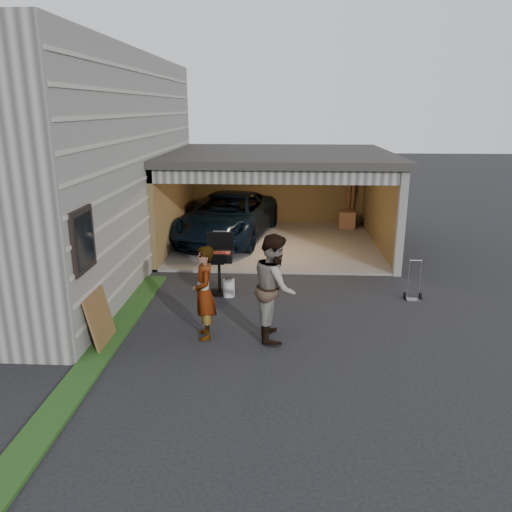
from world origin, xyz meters
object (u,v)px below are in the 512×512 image
Objects in this scene: propane_tank at (229,288)px; hand_truck at (413,292)px; minivan at (228,218)px; man at (275,287)px; plywood_panel at (100,319)px; woman at (204,293)px; bbq_grill at (219,259)px.

propane_tank is 4.18m from hand_truck.
man is at bearing -67.00° from minivan.
propane_tank is at bearing 22.35° from man.
woman is at bearing 12.76° from plywood_panel.
minivan is 6.94m from hand_truck.
bbq_grill is 3.31m from plywood_panel.
minivan reaches higher than plywood_panel.
bbq_grill is (0.33, -4.86, 0.11)m from minivan.
minivan is 2.64× the size of man.
propane_tank is at bearing 51.13° from plywood_panel.
bbq_grill is at bearing 25.05° from man.
propane_tank is 0.40× the size of plywood_panel.
man reaches higher than propane_tank.
man is 3.22m from plywood_panel.
man is 2.14× the size of hand_truck.
man is 4.98× the size of propane_tank.
woman is 4.95m from hand_truck.
bbq_grill reaches higher than hand_truck.
woman is (0.34, -7.18, 0.15)m from minivan.
propane_tank is 3.30m from plywood_panel.
hand_truck reaches higher than propane_tank.
man is at bearing 9.06° from plywood_panel.
hand_truck is (4.74, -5.04, -0.55)m from minivan.
woman reaches higher than propane_tank.
minivan is 5.25× the size of plywood_panel.
bbq_grill is at bearing 164.33° from woman.
woman is at bearing -95.88° from propane_tank.
propane_tank is (-1.08, 2.06, -0.80)m from man.
woman is at bearing -153.50° from hand_truck.
minivan is at bearing 133.78° from hand_truck.
bbq_grill reaches higher than propane_tank.
plywood_panel is at bearing -123.74° from bbq_grill.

